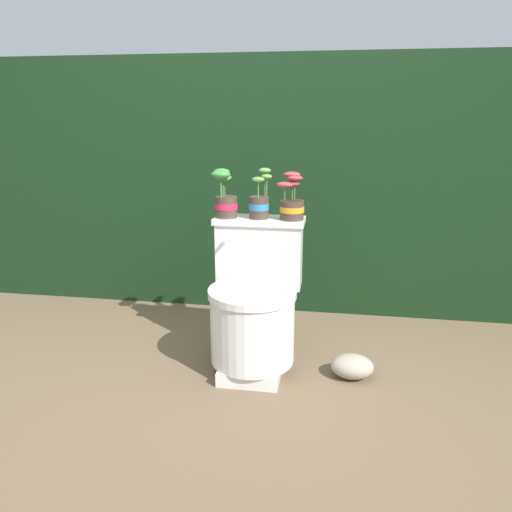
% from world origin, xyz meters
% --- Properties ---
extents(ground_plane, '(12.00, 12.00, 0.00)m').
position_xyz_m(ground_plane, '(0.00, 0.00, 0.00)').
color(ground_plane, brown).
extents(hedge_backdrop, '(4.40, 0.75, 1.60)m').
position_xyz_m(hedge_backdrop, '(0.00, 1.24, 0.80)').
color(hedge_backdrop, black).
rests_on(hedge_backdrop, ground).
extents(toilet, '(0.46, 0.53, 0.75)m').
position_xyz_m(toilet, '(0.07, 0.09, 0.32)').
color(toilet, white).
rests_on(toilet, ground).
extents(potted_plant_left, '(0.12, 0.13, 0.25)m').
position_xyz_m(potted_plant_left, '(-0.11, 0.23, 0.85)').
color(potted_plant_left, '#47382D').
rests_on(potted_plant_left, toilet).
extents(potted_plant_midleft, '(0.12, 0.12, 0.25)m').
position_xyz_m(potted_plant_midleft, '(0.07, 0.24, 0.83)').
color(potted_plant_midleft, '#47382D').
rests_on(potted_plant_midleft, toilet).
extents(potted_plant_middle, '(0.14, 0.12, 0.23)m').
position_xyz_m(potted_plant_middle, '(0.23, 0.24, 0.83)').
color(potted_plant_middle, '#47382D').
rests_on(potted_plant_middle, toilet).
extents(garden_stone, '(0.21, 0.17, 0.12)m').
position_xyz_m(garden_stone, '(0.56, 0.05, 0.06)').
color(garden_stone, '#9E9384').
rests_on(garden_stone, ground).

